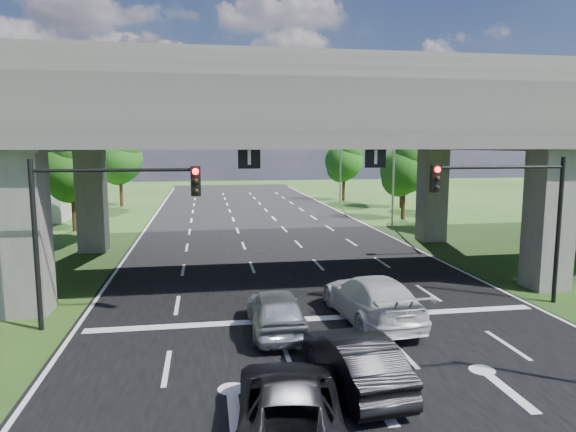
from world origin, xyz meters
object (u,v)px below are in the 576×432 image
object	(u,v)px
car_silver	(276,311)
car_trailing	(290,406)
car_dark	(354,361)
car_white	(372,298)
streetlight_far	(389,153)
signal_right	(512,203)
signal_left	(100,211)
streetlight_beyond	(337,151)

from	to	relation	value
car_silver	car_trailing	size ratio (longest dim) A/B	0.88
car_dark	car_white	bearing A→B (deg)	-119.29
streetlight_far	car_white	world-z (taller)	streetlight_far
signal_right	streetlight_far	size ratio (longest dim) A/B	0.60
signal_right	car_white	bearing A→B (deg)	-171.11
streetlight_far	car_silver	world-z (taller)	streetlight_far
signal_left	car_dark	distance (m)	10.15
car_white	car_trailing	xyz separation A→B (m)	(-4.24, -7.07, -0.13)
car_dark	car_silver	bearing A→B (deg)	-77.31
streetlight_far	car_dark	world-z (taller)	streetlight_far
signal_left	car_white	world-z (taller)	signal_left
signal_left	streetlight_beyond	bearing A→B (deg)	63.57
signal_right	streetlight_far	world-z (taller)	streetlight_far
signal_left	streetlight_beyond	distance (m)	40.30
signal_left	streetlight_far	size ratio (longest dim) A/B	0.60
streetlight_far	streetlight_beyond	xyz separation A→B (m)	(0.00, 16.00, 0.00)
streetlight_far	car_dark	xyz separation A→B (m)	(-10.47, -26.04, -5.08)
streetlight_beyond	car_silver	distance (m)	39.81
signal_left	car_dark	bearing A→B (deg)	-38.72
car_dark	streetlight_far	bearing A→B (deg)	-117.89
streetlight_beyond	car_silver	bearing A→B (deg)	-107.62
streetlight_far	car_trailing	xyz separation A→B (m)	(-12.54, -28.07, -5.11)
car_white	streetlight_far	bearing A→B (deg)	-115.73
streetlight_beyond	car_white	bearing A→B (deg)	-102.64
signal_right	streetlight_far	distance (m)	20.25
signal_left	car_trailing	xyz separation A→B (m)	(5.38, -8.01, -3.45)
signal_right	car_silver	bearing A→B (deg)	-170.75
car_white	car_trailing	distance (m)	8.24
signal_right	car_silver	xyz separation A→B (m)	(-9.68, -1.58, -3.39)
car_dark	car_white	distance (m)	5.48
signal_left	streetlight_far	xyz separation A→B (m)	(17.92, 20.06, 1.66)
signal_left	streetlight_beyond	world-z (taller)	streetlight_beyond
signal_left	car_silver	world-z (taller)	signal_left
signal_left	car_trailing	size ratio (longest dim) A/B	1.18
signal_right	streetlight_beyond	distance (m)	36.17
car_silver	car_dark	xyz separation A→B (m)	(1.49, -4.40, -0.02)
car_white	streetlight_beyond	bearing A→B (deg)	-106.81
car_white	car_trailing	bearing A→B (deg)	54.88
signal_left	car_dark	xyz separation A→B (m)	(7.46, -5.98, -3.41)
streetlight_beyond	car_dark	size ratio (longest dim) A/B	2.22
streetlight_far	car_white	bearing A→B (deg)	-111.56
signal_right	signal_left	distance (m)	15.65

